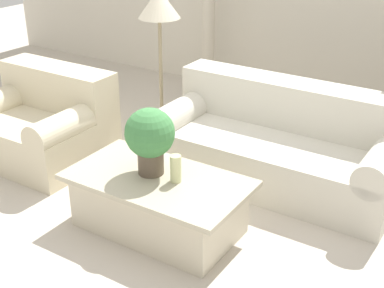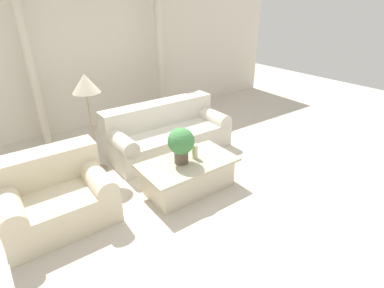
{
  "view_description": "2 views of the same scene",
  "coord_description": "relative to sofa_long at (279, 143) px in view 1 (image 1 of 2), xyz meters",
  "views": [
    {
      "loc": [
        2.24,
        -3.19,
        2.41
      ],
      "look_at": [
        0.13,
        0.11,
        0.54
      ],
      "focal_mm": 50.0,
      "sensor_mm": 36.0,
      "label": 1
    },
    {
      "loc": [
        -2.04,
        -3.4,
        2.56
      ],
      "look_at": [
        0.31,
        -0.2,
        0.61
      ],
      "focal_mm": 28.0,
      "sensor_mm": 36.0,
      "label": 2
    }
  ],
  "objects": [
    {
      "name": "coffee_table",
      "position": [
        -0.42,
        -1.27,
        -0.11
      ],
      "size": [
        1.38,
        0.77,
        0.45
      ],
      "color": "beige",
      "rests_on": "ground_plane"
    },
    {
      "name": "floor_lamp",
      "position": [
        -1.31,
        0.02,
        1.01
      ],
      "size": [
        0.4,
        0.4,
        1.59
      ],
      "color": "gray",
      "rests_on": "ground_plane"
    },
    {
      "name": "pillar_candle",
      "position": [
        -0.28,
        -1.24,
        0.22
      ],
      "size": [
        0.08,
        0.08,
        0.21
      ],
      "color": "beige",
      "rests_on": "coffee_table"
    },
    {
      "name": "sofa_long",
      "position": [
        0.0,
        0.0,
        0.0
      ],
      "size": [
        2.19,
        0.99,
        0.85
      ],
      "color": "beige",
      "rests_on": "ground_plane"
    },
    {
      "name": "potted_plant",
      "position": [
        -0.51,
        -1.23,
        0.42
      ],
      "size": [
        0.38,
        0.38,
        0.52
      ],
      "color": "brown",
      "rests_on": "coffee_table"
    },
    {
      "name": "loveseat",
      "position": [
        -2.15,
        -0.82,
        0.01
      ],
      "size": [
        1.28,
        0.99,
        0.85
      ],
      "color": "beige",
      "rests_on": "ground_plane"
    },
    {
      "name": "ground_plane",
      "position": [
        -0.55,
        -0.91,
        -0.34
      ],
      "size": [
        16.0,
        16.0,
        0.0
      ],
      "primitive_type": "plane",
      "color": "beige"
    }
  ]
}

